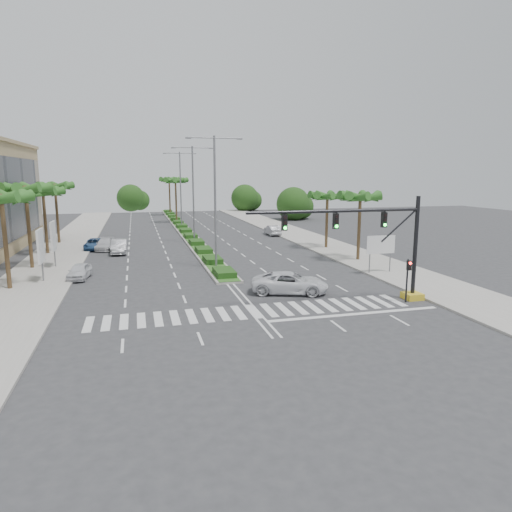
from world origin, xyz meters
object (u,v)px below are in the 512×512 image
Objects in this scene: car_parked_a at (79,271)px; car_parked_b at (119,246)px; car_right at (273,230)px; car_parked_d at (105,244)px; car_crossing at (290,283)px; car_parked_c at (95,244)px.

car_parked_b reaches higher than car_parked_a.
car_parked_d is at bearing 18.23° from car_right.
car_crossing reaches higher than car_parked_a.
car_parked_a reaches higher than car_parked_c.
car_right is (20.76, 10.12, -0.06)m from car_parked_b.
car_parked_d reaches higher than car_parked_c.
car_parked_c is 24.54m from car_right.
car_crossing is (12.68, -20.97, 0.01)m from car_parked_b.
car_right reaches higher than car_parked_a.
car_parked_a is 14.94m from car_parked_d.
car_parked_c is (-2.84, 3.40, -0.14)m from car_parked_b.
car_right reaches higher than car_parked_d.
car_parked_c is at bearing 156.25° from car_parked_d.
car_crossing is at bearing -55.70° from car_parked_c.
car_right is at bearing 50.88° from car_parked_a.
car_parked_a reaches higher than car_parked_d.
car_parked_b is at bearing 26.09° from car_right.
car_right is (22.44, 7.35, 0.07)m from car_parked_d.
car_right is at bearing 17.72° from car_parked_c.
car_parked_a is at bearing 79.65° from car_crossing.
car_right is (23.60, 6.73, 0.07)m from car_parked_c.
car_parked_d is 0.79× the size of car_crossing.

